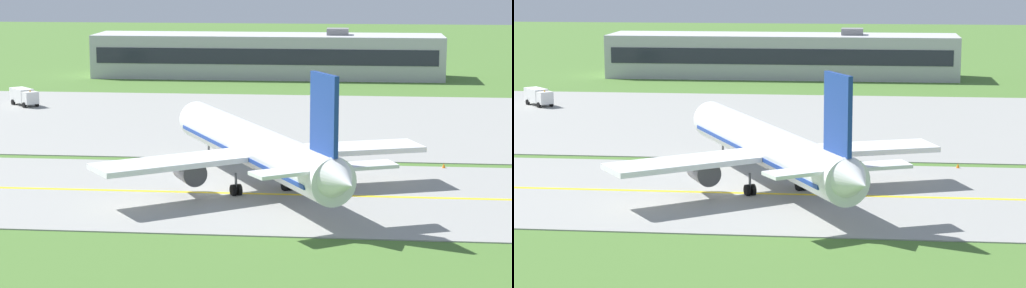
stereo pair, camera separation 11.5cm
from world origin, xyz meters
TOP-DOWN VIEW (x-y plane):
  - ground_plane at (0.00, 0.00)m, footprint 500.00×500.00m
  - taxiway_strip at (0.00, 0.00)m, footprint 240.00×28.00m
  - apron_pad at (10.00, 42.00)m, footprint 140.00×52.00m
  - taxiway_centreline at (0.00, 0.00)m, footprint 220.00×0.60m
  - airplane_lead at (4.82, 1.91)m, footprint 30.39×36.61m
  - service_truck_fuel at (-35.18, 52.47)m, footprint 5.61×5.77m
  - terminal_building at (-2.07, 93.25)m, footprint 64.74×12.51m
  - traffic_cone_near_edge at (23.49, 13.42)m, footprint 0.44×0.44m

SIDE VIEW (x-z plane):
  - ground_plane at x=0.00m, z-range 0.00..0.00m
  - taxiway_strip at x=0.00m, z-range 0.00..0.10m
  - apron_pad at x=10.00m, z-range 0.00..0.10m
  - taxiway_centreline at x=0.00m, z-range 0.10..0.11m
  - traffic_cone_near_edge at x=23.49m, z-range 0.00..0.60m
  - service_truck_fuel at x=-35.18m, z-range 0.23..2.83m
  - terminal_building at x=-2.07m, z-range -0.59..8.58m
  - airplane_lead at x=4.82m, z-range -2.22..10.48m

